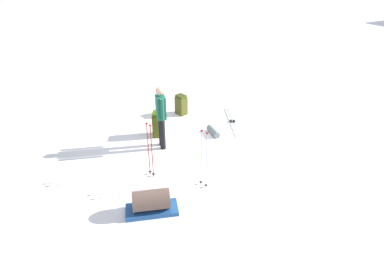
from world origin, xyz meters
TOP-DOWN VIEW (x-y plane):
  - ground_plane at (0.00, 0.00)m, footprint 80.00×80.00m
  - skier_standing at (-0.52, -0.62)m, footprint 0.56×0.29m
  - ski_pair_near at (-0.88, 1.84)m, footprint 1.90×0.92m
  - backpack_large_dark at (-2.13, 0.69)m, footprint 0.40×0.34m
  - backpack_bright at (-1.16, -0.52)m, footprint 0.41×0.35m
  - ski_poles_planted_near at (1.44, -0.45)m, footprint 0.22×0.11m
  - ski_poles_planted_far at (0.55, -1.33)m, footprint 0.19×0.11m
  - gear_sled at (1.70, -1.76)m, footprint 0.73×1.12m
  - sleeping_mat_rolled at (-0.49, 0.93)m, footprint 0.56×0.23m

SIDE VIEW (x-z plane):
  - ground_plane at x=0.00m, z-range 0.00..0.00m
  - ski_pair_near at x=-0.88m, z-range -0.01..0.04m
  - sleeping_mat_rolled at x=-0.49m, z-range 0.00..0.18m
  - gear_sled at x=1.70m, z-range -0.02..0.47m
  - backpack_large_dark at x=-2.13m, z-range -0.01..0.64m
  - backpack_bright at x=-1.16m, z-range -0.01..0.71m
  - ski_poles_planted_far at x=0.55m, z-range 0.07..1.42m
  - ski_poles_planted_near at x=1.44m, z-range 0.07..1.46m
  - skier_standing at x=-0.52m, z-range 0.10..1.80m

